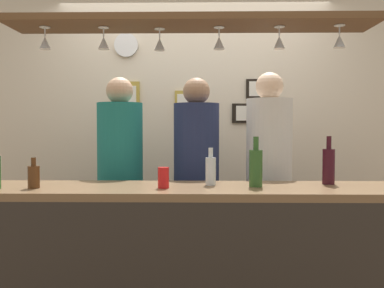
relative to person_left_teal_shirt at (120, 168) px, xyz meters
The scene contains 22 objects.
back_wall 1.01m from the person_left_teal_shirt, 56.04° to the left, with size 4.40×0.06×2.60m, color beige.
bar_counter 1.03m from the person_left_teal_shirt, 55.46° to the right, with size 2.70×0.55×0.99m.
overhead_glass_rack 1.23m from the person_left_teal_shirt, 47.23° to the right, with size 2.20×0.36×0.04m, color brown.
hanging_wineglass_far_left 1.07m from the person_left_teal_shirt, 118.97° to the right, with size 0.07×0.07×0.13m.
hanging_wineglass_left 1.01m from the person_left_teal_shirt, 88.19° to the right, with size 0.07×0.07×0.13m.
hanging_wineglass_center_left 1.05m from the person_left_teal_shirt, 57.05° to the right, with size 0.07×0.07×0.13m.
hanging_wineglass_center 1.23m from the person_left_teal_shirt, 38.94° to the right, with size 0.07×0.07×0.13m.
hanging_wineglass_center_right 1.48m from the person_left_teal_shirt, 28.65° to the right, with size 0.07×0.07×0.13m.
hanging_wineglass_right 1.76m from the person_left_teal_shirt, 23.39° to the right, with size 0.07×0.07×0.13m.
person_left_teal_shirt is the anchor object (origin of this frame).
person_middle_navy_shirt 0.58m from the person_left_teal_shirt, ahead, with size 0.34×0.34×1.71m.
person_right_white_patterned_shirt 1.12m from the person_left_teal_shirt, ahead, with size 0.34×0.34×1.75m.
bottle_wine_dark_red 1.50m from the person_left_teal_shirt, 20.10° to the right, with size 0.08×0.08×0.30m.
bottle_beer_brown_stubby 0.81m from the person_left_teal_shirt, 117.31° to the right, with size 0.07×0.07×0.18m.
bottle_champagne_green 1.13m from the person_left_teal_shirt, 34.00° to the right, with size 0.08×0.08×0.30m.
bottle_soda_clear 0.88m from the person_left_teal_shirt, 40.48° to the right, with size 0.06×0.06×0.23m.
drink_can 0.80m from the person_left_teal_shirt, 60.96° to the right, with size 0.07×0.07×0.12m, color red.
picture_frame_crest 1.03m from the person_left_teal_shirt, 59.10° to the left, with size 0.18×0.02×0.26m.
picture_frame_caricature 0.95m from the person_left_teal_shirt, 96.75° to the left, with size 0.26×0.02×0.34m.
picture_frame_lower_pair 1.37m from the person_left_teal_shirt, 36.08° to the left, with size 0.30×0.02×0.18m.
picture_frame_upper_small 1.53m from the person_left_teal_shirt, 33.88° to the left, with size 0.22×0.02×0.18m.
wall_clock 1.31m from the person_left_teal_shirt, 96.21° to the left, with size 0.22×0.22×0.03m, color white.
Camera 1 is at (0.05, -2.82, 1.35)m, focal length 38.88 mm.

